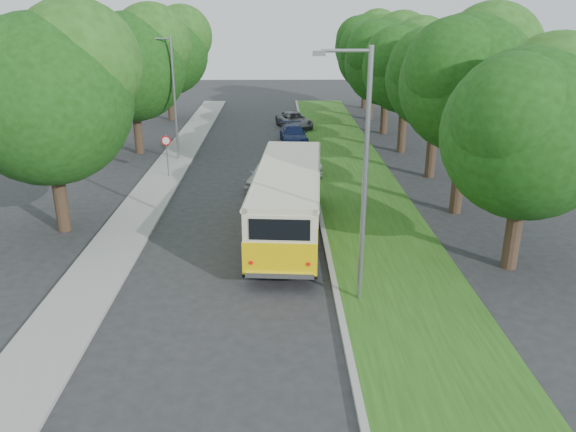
{
  "coord_description": "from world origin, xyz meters",
  "views": [
    {
      "loc": [
        1.7,
        -18.61,
        8.89
      ],
      "look_at": [
        2.06,
        1.54,
        1.5
      ],
      "focal_mm": 35.0,
      "sensor_mm": 36.0,
      "label": 1
    }
  ],
  "objects_px": {
    "lamppost_far": "(173,94)",
    "car_silver": "(267,174)",
    "car_white": "(301,160)",
    "car_grey": "(294,120)",
    "vintage_bus": "(288,202)",
    "car_blue": "(294,135)",
    "lamppost_near": "(362,172)"
  },
  "relations": [
    {
      "from": "lamppost_far",
      "to": "car_white",
      "type": "height_order",
      "value": "lamppost_far"
    },
    {
      "from": "lamppost_far",
      "to": "car_blue",
      "type": "height_order",
      "value": "lamppost_far"
    },
    {
      "from": "car_white",
      "to": "car_blue",
      "type": "bearing_deg",
      "value": 80.11
    },
    {
      "from": "car_blue",
      "to": "car_silver",
      "type": "bearing_deg",
      "value": -103.56
    },
    {
      "from": "car_grey",
      "to": "lamppost_far",
      "type": "bearing_deg",
      "value": -142.61
    },
    {
      "from": "car_white",
      "to": "car_grey",
      "type": "height_order",
      "value": "car_white"
    },
    {
      "from": "car_silver",
      "to": "car_white",
      "type": "xyz_separation_m",
      "value": [
        1.89,
        2.85,
        0.03
      ]
    },
    {
      "from": "car_white",
      "to": "car_blue",
      "type": "distance_m",
      "value": 7.54
    },
    {
      "from": "lamppost_far",
      "to": "car_grey",
      "type": "relative_size",
      "value": 1.65
    },
    {
      "from": "car_silver",
      "to": "car_grey",
      "type": "xyz_separation_m",
      "value": [
        1.89,
        15.86,
        -0.04
      ]
    },
    {
      "from": "lamppost_far",
      "to": "vintage_bus",
      "type": "bearing_deg",
      "value": -62.07
    },
    {
      "from": "lamppost_far",
      "to": "car_white",
      "type": "xyz_separation_m",
      "value": [
        7.7,
        -2.82,
        -3.41
      ]
    },
    {
      "from": "vintage_bus",
      "to": "car_white",
      "type": "xyz_separation_m",
      "value": [
        0.9,
        10.01,
        -0.79
      ]
    },
    {
      "from": "lamppost_far",
      "to": "car_silver",
      "type": "distance_m",
      "value": 8.82
    },
    {
      "from": "car_grey",
      "to": "vintage_bus",
      "type": "bearing_deg",
      "value": -107.76
    },
    {
      "from": "vintage_bus",
      "to": "car_blue",
      "type": "height_order",
      "value": "vintage_bus"
    },
    {
      "from": "lamppost_near",
      "to": "lamppost_far",
      "type": "relative_size",
      "value": 1.07
    },
    {
      "from": "vintage_bus",
      "to": "car_grey",
      "type": "relative_size",
      "value": 2.22
    },
    {
      "from": "vintage_bus",
      "to": "car_white",
      "type": "distance_m",
      "value": 10.08
    },
    {
      "from": "vintage_bus",
      "to": "car_silver",
      "type": "xyz_separation_m",
      "value": [
        -0.99,
        7.16,
        -0.82
      ]
    },
    {
      "from": "car_silver",
      "to": "car_blue",
      "type": "relative_size",
      "value": 0.91
    },
    {
      "from": "lamppost_near",
      "to": "car_grey",
      "type": "xyz_separation_m",
      "value": [
        -1.21,
        28.68,
        -3.74
      ]
    },
    {
      "from": "car_grey",
      "to": "lamppost_near",
      "type": "bearing_deg",
      "value": -103.12
    },
    {
      "from": "car_silver",
      "to": "vintage_bus",
      "type": "bearing_deg",
      "value": -66.73
    },
    {
      "from": "car_silver",
      "to": "car_blue",
      "type": "xyz_separation_m",
      "value": [
        1.68,
        10.39,
        -0.04
      ]
    },
    {
      "from": "lamppost_far",
      "to": "car_blue",
      "type": "distance_m",
      "value": 9.52
    },
    {
      "from": "lamppost_near",
      "to": "car_silver",
      "type": "relative_size",
      "value": 2.02
    },
    {
      "from": "car_blue",
      "to": "car_grey",
      "type": "relative_size",
      "value": 0.96
    },
    {
      "from": "vintage_bus",
      "to": "car_silver",
      "type": "bearing_deg",
      "value": 102.21
    },
    {
      "from": "lamppost_far",
      "to": "car_silver",
      "type": "height_order",
      "value": "lamppost_far"
    },
    {
      "from": "lamppost_near",
      "to": "car_silver",
      "type": "distance_m",
      "value": 13.7
    },
    {
      "from": "lamppost_near",
      "to": "vintage_bus",
      "type": "height_order",
      "value": "lamppost_near"
    }
  ]
}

